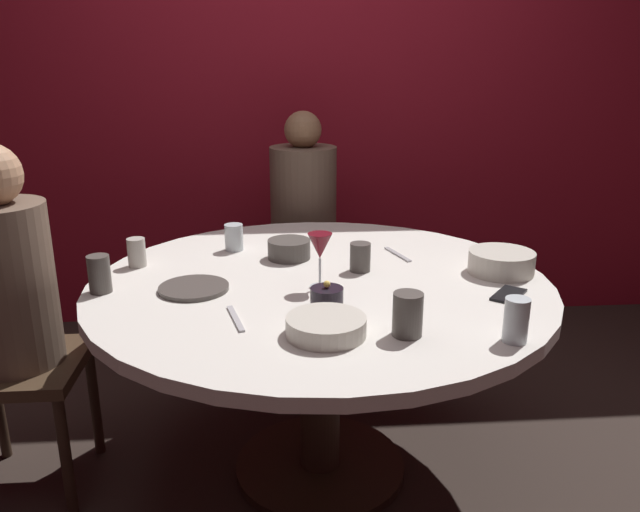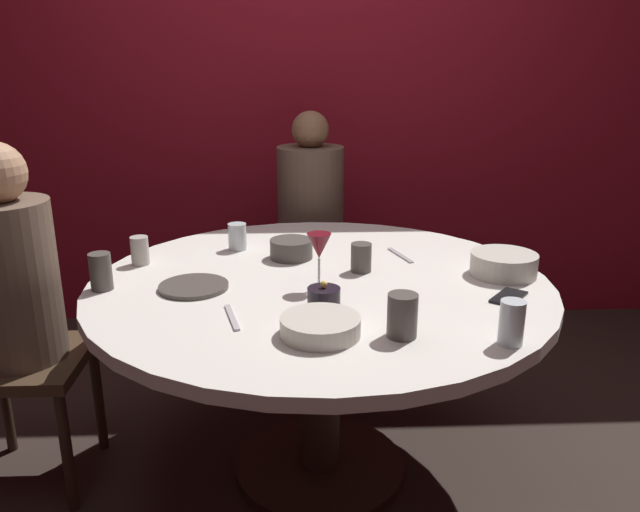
% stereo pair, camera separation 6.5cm
% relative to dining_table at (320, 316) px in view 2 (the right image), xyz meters
% --- Properties ---
extents(ground_plane, '(8.00, 8.00, 0.00)m').
position_rel_dining_table_xyz_m(ground_plane, '(0.00, 0.00, -0.59)').
color(ground_plane, '#2D231E').
extents(back_wall, '(6.00, 0.10, 2.60)m').
position_rel_dining_table_xyz_m(back_wall, '(0.00, 1.47, 0.71)').
color(back_wall, maroon).
rests_on(back_wall, ground).
extents(dining_table, '(1.49, 1.49, 0.72)m').
position_rel_dining_table_xyz_m(dining_table, '(0.00, 0.00, 0.00)').
color(dining_table, silver).
rests_on(dining_table, ground).
extents(seated_diner_left, '(0.40, 0.40, 1.18)m').
position_rel_dining_table_xyz_m(seated_diner_left, '(-0.98, 0.00, 0.13)').
color(seated_diner_left, '#3F2D1E').
rests_on(seated_diner_left, ground).
extents(seated_diner_back, '(0.40, 0.40, 1.18)m').
position_rel_dining_table_xyz_m(seated_diner_back, '(0.00, 1.00, 0.13)').
color(seated_diner_back, '#3F2D1E').
rests_on(seated_diner_back, ground).
extents(candle_holder, '(0.10, 0.10, 0.08)m').
position_rel_dining_table_xyz_m(candle_holder, '(0.00, -0.25, 0.16)').
color(candle_holder, black).
rests_on(candle_holder, dining_table).
extents(wine_glass, '(0.08, 0.08, 0.18)m').
position_rel_dining_table_xyz_m(wine_glass, '(-0.01, -0.08, 0.26)').
color(wine_glass, silver).
rests_on(wine_glass, dining_table).
extents(dinner_plate, '(0.22, 0.22, 0.01)m').
position_rel_dining_table_xyz_m(dinner_plate, '(-0.40, -0.07, 0.14)').
color(dinner_plate, '#4C4742').
rests_on(dinner_plate, dining_table).
extents(cell_phone, '(0.14, 0.15, 0.01)m').
position_rel_dining_table_xyz_m(cell_phone, '(0.56, -0.19, 0.13)').
color(cell_phone, black).
rests_on(cell_phone, dining_table).
extents(bowl_serving_large, '(0.21, 0.21, 0.05)m').
position_rel_dining_table_xyz_m(bowl_serving_large, '(-0.02, -0.43, 0.15)').
color(bowl_serving_large, beige).
rests_on(bowl_serving_large, dining_table).
extents(bowl_salad_center, '(0.22, 0.22, 0.07)m').
position_rel_dining_table_xyz_m(bowl_salad_center, '(0.61, 0.02, 0.17)').
color(bowl_salad_center, beige).
rests_on(bowl_salad_center, dining_table).
extents(bowl_small_white, '(0.15, 0.15, 0.07)m').
position_rel_dining_table_xyz_m(bowl_small_white, '(-0.09, 0.23, 0.16)').
color(bowl_small_white, '#4C4742').
rests_on(bowl_small_white, dining_table).
extents(cup_near_candle, '(0.06, 0.06, 0.10)m').
position_rel_dining_table_xyz_m(cup_near_candle, '(-0.62, 0.19, 0.18)').
color(cup_near_candle, '#B2ADA3').
rests_on(cup_near_candle, dining_table).
extents(cup_by_left_diner, '(0.07, 0.07, 0.10)m').
position_rel_dining_table_xyz_m(cup_by_left_diner, '(-0.29, 0.35, 0.18)').
color(cup_by_left_diner, silver).
rests_on(cup_by_left_diner, dining_table).
extents(cup_by_right_diner, '(0.07, 0.07, 0.12)m').
position_rel_dining_table_xyz_m(cup_by_right_diner, '(-0.68, -0.06, 0.19)').
color(cup_by_right_diner, '#4C4742').
rests_on(cup_by_right_diner, dining_table).
extents(cup_center_front, '(0.08, 0.08, 0.12)m').
position_rel_dining_table_xyz_m(cup_center_front, '(0.19, -0.44, 0.19)').
color(cup_center_front, '#4C4742').
rests_on(cup_center_front, dining_table).
extents(cup_far_edge, '(0.07, 0.07, 0.10)m').
position_rel_dining_table_xyz_m(cup_far_edge, '(0.14, 0.08, 0.18)').
color(cup_far_edge, '#4C4742').
rests_on(cup_far_edge, dining_table).
extents(cup_beside_wine, '(0.06, 0.06, 0.12)m').
position_rel_dining_table_xyz_m(cup_beside_wine, '(0.46, -0.50, 0.19)').
color(cup_beside_wine, silver).
rests_on(cup_beside_wine, dining_table).
extents(fork_near_plate, '(0.07, 0.18, 0.01)m').
position_rel_dining_table_xyz_m(fork_near_plate, '(0.30, 0.24, 0.13)').
color(fork_near_plate, '#B7B7BC').
rests_on(fork_near_plate, dining_table).
extents(knife_near_plate, '(0.06, 0.18, 0.01)m').
position_rel_dining_table_xyz_m(knife_near_plate, '(-0.26, -0.31, 0.13)').
color(knife_near_plate, '#B7B7BC').
rests_on(knife_near_plate, dining_table).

